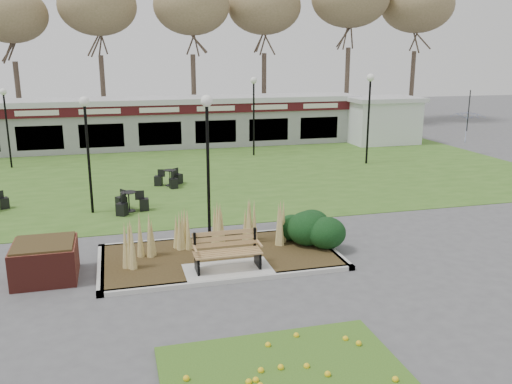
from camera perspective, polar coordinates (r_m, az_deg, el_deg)
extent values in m
plane|color=#515154|center=(13.74, -2.84, -8.81)|extent=(100.00, 100.00, 0.00)
cube|color=#3A641F|center=(25.08, -8.62, 1.80)|extent=(34.00, 16.00, 0.02)
cube|color=#39621C|center=(9.78, 3.16, -18.90)|extent=(4.20, 3.00, 0.08)
cube|color=#362615|center=(14.80, -3.82, -6.82)|extent=(6.22, 3.22, 0.12)
cube|color=#B7B7B2|center=(13.34, -2.47, -9.24)|extent=(6.40, 0.18, 0.12)
cube|color=#B7B7B2|center=(16.29, -4.93, -4.82)|extent=(6.40, 0.18, 0.12)
cube|color=#B7B7B2|center=(14.58, -16.01, -7.71)|extent=(0.18, 3.40, 0.12)
cube|color=#B7B7B2|center=(15.65, 7.47, -5.71)|extent=(0.18, 3.40, 0.12)
cube|color=#B7B7B2|center=(13.85, -2.97, -8.32)|extent=(2.20, 1.20, 0.13)
cone|color=tan|center=(14.75, -11.45, -4.54)|extent=(0.36, 0.36, 1.15)
cone|color=tan|center=(15.21, -7.79, -3.80)|extent=(0.36, 0.36, 1.15)
cone|color=tan|center=(15.55, -3.86, -3.28)|extent=(0.36, 0.36, 1.15)
cone|color=tan|center=(15.56, -0.45, -3.24)|extent=(0.36, 0.36, 1.15)
cone|color=tan|center=(15.40, 2.81, -3.44)|extent=(0.36, 0.36, 1.15)
cone|color=tan|center=(13.98, -13.29, -5.71)|extent=(0.36, 0.36, 1.15)
ellipsoid|color=black|center=(15.47, 5.50, -3.82)|extent=(1.21, 1.10, 0.99)
ellipsoid|color=black|center=(15.28, 7.43, -4.29)|extent=(1.10, 1.00, 0.90)
ellipsoid|color=black|center=(16.04, 5.89, -3.40)|extent=(1.06, 0.96, 0.86)
ellipsoid|color=black|center=(15.86, 3.85, -3.75)|extent=(0.92, 0.84, 0.76)
cube|color=#AC794E|center=(13.66, -3.00, -6.41)|extent=(1.70, 0.57, 0.04)
cube|color=#AC794E|center=(13.85, -3.28, -4.88)|extent=(1.70, 0.13, 0.44)
cube|color=black|center=(13.62, -6.23, -7.54)|extent=(0.06, 0.55, 0.42)
cube|color=black|center=(13.91, 0.18, -6.97)|extent=(0.06, 0.55, 0.42)
cube|color=black|center=(13.73, -6.47, -5.27)|extent=(0.06, 0.06, 0.50)
cube|color=black|center=(14.02, -0.14, -4.75)|extent=(0.06, 0.06, 0.50)
cube|color=#AC794E|center=(13.45, -6.43, -6.01)|extent=(0.05, 0.50, 0.04)
cube|color=#AC794E|center=(13.76, 0.36, -5.43)|extent=(0.05, 0.50, 0.04)
cube|color=maroon|center=(14.36, -21.30, -6.83)|extent=(1.50, 1.50, 0.90)
cube|color=#362615|center=(14.21, -21.48, -5.06)|extent=(1.40, 1.40, 0.06)
cube|color=gray|center=(32.72, -10.31, 6.95)|extent=(24.00, 3.00, 2.60)
cube|color=#440E13|center=(31.07, -10.15, 8.52)|extent=(24.00, 0.18, 0.55)
cube|color=silver|center=(32.57, -10.42, 9.48)|extent=(24.60, 3.40, 0.30)
cube|color=silver|center=(30.96, -10.13, 8.50)|extent=(22.00, 0.02, 0.28)
cube|color=black|center=(31.33, -10.06, 6.09)|extent=(22.00, 0.10, 1.30)
cube|color=silver|center=(34.60, 13.04, 7.21)|extent=(4.00, 3.00, 2.60)
cube|color=silver|center=(34.47, 13.18, 9.52)|extent=(4.40, 3.40, 0.25)
cylinder|color=#47382B|center=(40.96, -24.19, 9.21)|extent=(0.36, 0.36, 5.17)
ellipsoid|color=olive|center=(40.97, -25.05, 17.29)|extent=(5.24, 5.24, 3.93)
cylinder|color=#47382B|center=(40.46, -15.67, 9.87)|extent=(0.36, 0.36, 5.17)
ellipsoid|color=olive|center=(40.47, -16.25, 18.08)|extent=(5.24, 5.24, 3.93)
cylinder|color=#47382B|center=(40.84, -7.10, 10.33)|extent=(0.36, 0.36, 5.17)
ellipsoid|color=olive|center=(40.85, -7.37, 18.48)|extent=(5.24, 5.24, 3.93)
cylinder|color=#47382B|center=(42.08, 1.15, 10.55)|extent=(0.36, 0.36, 5.17)
ellipsoid|color=olive|center=(42.10, 1.19, 18.46)|extent=(5.24, 5.24, 3.93)
cylinder|color=#47382B|center=(44.12, 8.79, 10.56)|extent=(0.36, 0.36, 5.17)
ellipsoid|color=olive|center=(44.13, 9.09, 18.10)|extent=(5.24, 5.24, 3.93)
cylinder|color=#47382B|center=(46.83, 15.65, 10.42)|extent=(0.36, 0.36, 5.17)
ellipsoid|color=olive|center=(46.84, 16.15, 17.51)|extent=(5.24, 5.24, 3.93)
cylinder|color=black|center=(16.43, -5.06, 2.19)|extent=(0.10, 0.10, 3.90)
sphere|color=white|center=(16.12, -5.22, 9.53)|extent=(0.35, 0.35, 0.35)
cylinder|color=black|center=(19.32, -17.19, 3.15)|extent=(0.09, 0.09, 3.71)
sphere|color=white|center=(19.06, -17.64, 9.07)|extent=(0.33, 0.33, 0.33)
cylinder|color=black|center=(29.29, -0.24, 7.59)|extent=(0.10, 0.10, 3.87)
sphere|color=white|center=(29.12, -0.24, 11.67)|extent=(0.35, 0.35, 0.35)
cylinder|color=black|center=(27.61, 11.73, 7.11)|extent=(0.10, 0.10, 4.10)
sphere|color=white|center=(27.42, 11.97, 11.71)|extent=(0.37, 0.37, 0.37)
cylinder|color=black|center=(28.63, -24.67, 5.77)|extent=(0.09, 0.09, 3.52)
sphere|color=white|center=(28.45, -25.08, 9.55)|extent=(0.32, 0.32, 0.32)
cube|color=black|center=(21.34, -24.99, -1.06)|extent=(0.39, 0.39, 0.40)
cylinder|color=black|center=(19.55, -13.17, -1.95)|extent=(0.41, 0.41, 0.03)
cylinder|color=black|center=(19.46, -13.22, -1.01)|extent=(0.05, 0.05, 0.67)
cylinder|color=black|center=(19.37, -13.28, -0.02)|extent=(0.56, 0.56, 0.02)
cube|color=black|center=(19.51, -11.69, -1.28)|extent=(0.32, 0.32, 0.43)
cube|color=black|center=(19.92, -13.99, -1.09)|extent=(0.43, 0.43, 0.43)
cube|color=black|center=(19.06, -13.93, -1.78)|extent=(0.43, 0.43, 0.43)
cylinder|color=black|center=(22.99, -9.01, 0.69)|extent=(0.39, 0.39, 0.03)
cylinder|color=black|center=(22.92, -9.05, 1.47)|extent=(0.04, 0.04, 0.65)
cylinder|color=black|center=(22.85, -9.08, 2.28)|extent=(0.54, 0.54, 0.02)
cube|color=black|center=(23.30, -8.20, 1.39)|extent=(0.43, 0.43, 0.41)
cube|color=black|center=(23.06, -10.23, 1.18)|extent=(0.39, 0.39, 0.41)
cube|color=black|center=(22.49, -8.67, 0.90)|extent=(0.36, 0.36, 0.41)
cylinder|color=black|center=(31.74, 21.25, 5.62)|extent=(0.06, 0.06, 2.20)
imported|color=#3648BE|center=(31.68, 21.32, 6.38)|extent=(2.08, 2.12, 1.75)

